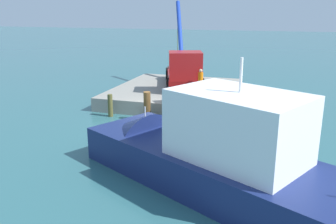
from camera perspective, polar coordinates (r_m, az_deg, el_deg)
ground at (r=22.19m, az=-3.48°, el=-1.66°), size 200.00×200.00×0.00m
dock at (r=27.72m, az=1.07°, el=2.95°), size 10.05×8.73×0.94m
crane_truck at (r=27.33m, az=2.51°, el=6.77°), size 9.95×4.66×6.45m
dock_worker at (r=24.60m, az=5.11°, el=4.64°), size 0.34×0.34×1.88m
salvaged_car at (r=21.42m, az=1.60°, el=-0.31°), size 4.66×2.80×2.90m
moored_yacht at (r=15.12m, az=3.12°, el=-7.66°), size 10.06×14.68×6.76m
piling_near at (r=23.51m, az=-9.04°, el=1.02°), size 0.31×0.31×1.45m
piling_mid at (r=22.28m, az=-3.29°, el=0.88°), size 0.43×0.43×1.83m
piling_far at (r=21.52m, az=4.69°, el=-0.28°), size 0.33×0.33×1.41m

